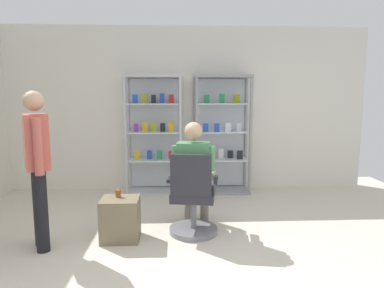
{
  "coord_description": "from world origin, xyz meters",
  "views": [
    {
      "loc": [
        -0.2,
        -2.78,
        1.59
      ],
      "look_at": [
        -0.0,
        1.32,
        1.0
      ],
      "focal_mm": 32.06,
      "sensor_mm": 36.0,
      "label": 1
    }
  ],
  "objects_px": {
    "office_chair": "(193,201)",
    "tea_glass": "(118,193)",
    "storage_crate": "(120,219)",
    "standing_customer": "(37,160)",
    "display_cabinet_right": "(221,134)",
    "seated_shopkeeper": "(194,171)",
    "display_cabinet_left": "(154,134)"
  },
  "relations": [
    {
      "from": "storage_crate",
      "to": "display_cabinet_left",
      "type": "bearing_deg",
      "value": 82.07
    },
    {
      "from": "tea_glass",
      "to": "storage_crate",
      "type": "bearing_deg",
      "value": -64.3
    },
    {
      "from": "seated_shopkeeper",
      "to": "tea_glass",
      "type": "distance_m",
      "value": 0.9
    },
    {
      "from": "display_cabinet_left",
      "to": "storage_crate",
      "type": "height_order",
      "value": "display_cabinet_left"
    },
    {
      "from": "office_chair",
      "to": "tea_glass",
      "type": "relative_size",
      "value": 11.69
    },
    {
      "from": "seated_shopkeeper",
      "to": "standing_customer",
      "type": "distance_m",
      "value": 1.68
    },
    {
      "from": "office_chair",
      "to": "display_cabinet_left",
      "type": "bearing_deg",
      "value": 106.57
    },
    {
      "from": "seated_shopkeeper",
      "to": "storage_crate",
      "type": "relative_size",
      "value": 2.76
    },
    {
      "from": "office_chair",
      "to": "standing_customer",
      "type": "distance_m",
      "value": 1.7
    },
    {
      "from": "display_cabinet_right",
      "to": "standing_customer",
      "type": "distance_m",
      "value": 2.99
    },
    {
      "from": "tea_glass",
      "to": "display_cabinet_right",
      "type": "bearing_deg",
      "value": 52.89
    },
    {
      "from": "display_cabinet_left",
      "to": "seated_shopkeeper",
      "type": "xyz_separation_m",
      "value": [
        0.56,
        -1.64,
        -0.25
      ]
    },
    {
      "from": "display_cabinet_left",
      "to": "storage_crate",
      "type": "distance_m",
      "value": 2.05
    },
    {
      "from": "seated_shopkeeper",
      "to": "office_chair",
      "type": "bearing_deg",
      "value": -99.16
    },
    {
      "from": "standing_customer",
      "to": "storage_crate",
      "type": "bearing_deg",
      "value": 12.68
    },
    {
      "from": "seated_shopkeeper",
      "to": "standing_customer",
      "type": "bearing_deg",
      "value": -165.06
    },
    {
      "from": "storage_crate",
      "to": "tea_glass",
      "type": "xyz_separation_m",
      "value": [
        -0.03,
        0.06,
        0.27
      ]
    },
    {
      "from": "display_cabinet_left",
      "to": "office_chair",
      "type": "height_order",
      "value": "display_cabinet_left"
    },
    {
      "from": "storage_crate",
      "to": "standing_customer",
      "type": "height_order",
      "value": "standing_customer"
    },
    {
      "from": "storage_crate",
      "to": "tea_glass",
      "type": "distance_m",
      "value": 0.28
    },
    {
      "from": "display_cabinet_left",
      "to": "tea_glass",
      "type": "xyz_separation_m",
      "value": [
        -0.29,
        -1.84,
        -0.46
      ]
    },
    {
      "from": "standing_customer",
      "to": "office_chair",
      "type": "bearing_deg",
      "value": 9.62
    },
    {
      "from": "display_cabinet_left",
      "to": "seated_shopkeeper",
      "type": "relative_size",
      "value": 1.47
    },
    {
      "from": "storage_crate",
      "to": "standing_customer",
      "type": "xyz_separation_m",
      "value": [
        -0.79,
        -0.18,
        0.7
      ]
    },
    {
      "from": "tea_glass",
      "to": "standing_customer",
      "type": "distance_m",
      "value": 0.9
    },
    {
      "from": "office_chair",
      "to": "tea_glass",
      "type": "distance_m",
      "value": 0.84
    },
    {
      "from": "office_chair",
      "to": "storage_crate",
      "type": "xyz_separation_m",
      "value": [
        -0.8,
        -0.09,
        -0.16
      ]
    },
    {
      "from": "tea_glass",
      "to": "seated_shopkeeper",
      "type": "bearing_deg",
      "value": 13.03
    },
    {
      "from": "seated_shopkeeper",
      "to": "storage_crate",
      "type": "height_order",
      "value": "seated_shopkeeper"
    },
    {
      "from": "office_chair",
      "to": "tea_glass",
      "type": "bearing_deg",
      "value": -177.5
    },
    {
      "from": "seated_shopkeeper",
      "to": "standing_customer",
      "type": "height_order",
      "value": "standing_customer"
    },
    {
      "from": "display_cabinet_left",
      "to": "seated_shopkeeper",
      "type": "distance_m",
      "value": 1.75
    }
  ]
}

